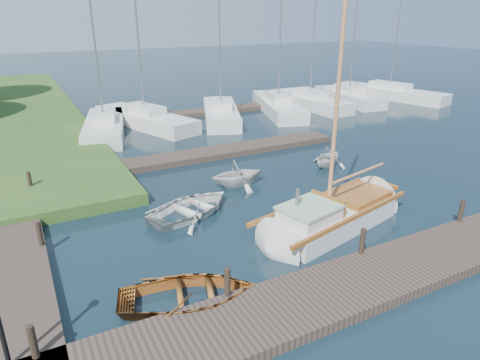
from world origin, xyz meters
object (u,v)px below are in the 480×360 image
marina_boat_0 (104,125)px  marina_boat_7 (389,92)px  dinghy (188,291)px  tender_b (238,172)px  marina_boat_5 (310,100)px  tender_a (191,205)px  marina_boat_1 (145,118)px  tender_d (328,155)px  mooring_post_2 (362,241)px  mooring_post_1 (227,282)px  mooring_post_4 (40,234)px  marina_boat_6 (349,96)px  mooring_post_5 (30,181)px  mooring_post_0 (33,342)px  marina_boat_2 (221,112)px  mooring_post_3 (461,211)px  sailboat (334,217)px  marina_boat_4 (278,105)px

marina_boat_0 → marina_boat_7: 24.69m
dinghy → tender_b: (4.89, 6.62, 0.27)m
marina_boat_5 → marina_boat_7: size_ratio=1.05×
tender_a → marina_boat_7: (24.18, 13.67, 0.19)m
tender_b → tender_a: bearing=125.0°
dinghy → marina_boat_1: (4.31, 18.89, 0.19)m
tender_b → tender_d: (5.13, 0.22, -0.08)m
mooring_post_2 → marina_boat_0: marina_boat_0 is taller
mooring_post_1 → mooring_post_4: same height
mooring_post_1 → marina_boat_7: size_ratio=0.08×
mooring_post_2 → marina_boat_7: marina_boat_7 is taller
marina_boat_5 → marina_boat_6: (4.00, -0.02, -0.01)m
mooring_post_1 → tender_d: tender_d is taller
mooring_post_5 → tender_d: tender_d is taller
mooring_post_0 → mooring_post_4: same height
mooring_post_0 → marina_boat_6: size_ratio=0.08×
mooring_post_1 → marina_boat_2: (8.69, 18.67, -0.13)m
tender_a → marina_boat_1: (2.28, 14.00, 0.19)m
mooring_post_1 → marina_boat_5: size_ratio=0.07×
tender_d → mooring_post_3: bearing=154.2°
dinghy → marina_boat_1: marina_boat_1 is taller
sailboat → marina_boat_7: (20.07, 16.88, 0.21)m
mooring_post_0 → dinghy: 3.70m
mooring_post_2 → dinghy: bearing=174.1°
mooring_post_1 → mooring_post_3: (9.00, 0.00, 0.00)m
mooring_post_1 → tender_d: bearing=38.9°
mooring_post_1 → mooring_post_4: 6.40m
mooring_post_2 → marina_boat_4: (9.14, 18.98, -0.13)m
mooring_post_0 → tender_a: 7.87m
tender_b → marina_boat_2: size_ratio=0.22×
mooring_post_3 → dinghy: mooring_post_3 is taller
marina_boat_1 → marina_boat_2: size_ratio=0.89×
marina_boat_5 → sailboat: bearing=144.8°
tender_d → marina_boat_5: marina_boat_5 is taller
tender_d → marina_boat_5: bearing=-57.4°
dinghy → mooring_post_1: bearing=-106.3°
mooring_post_1 → marina_boat_2: marina_boat_2 is taller
marina_boat_0 → marina_boat_5: size_ratio=0.97×
dinghy → marina_boat_5: (17.73, 18.76, 0.20)m
mooring_post_0 → marina_boat_5: 28.80m
mooring_post_0 → marina_boat_7: marina_boat_7 is taller
dinghy → mooring_post_0: bearing=115.0°
mooring_post_0 → marina_boat_5: size_ratio=0.07×
marina_boat_1 → mooring_post_4: bearing=132.9°
mooring_post_3 → marina_boat_5: 20.86m
mooring_post_0 → dinghy: (3.64, 0.55, -0.33)m
mooring_post_2 → tender_a: bearing=121.4°
tender_d → marina_boat_6: 16.69m
tender_d → sailboat: bearing=118.6°
mooring_post_4 → dinghy: 5.46m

